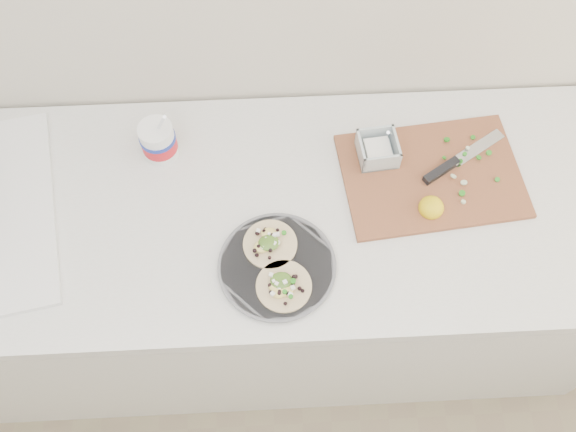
{
  "coord_description": "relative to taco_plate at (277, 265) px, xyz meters",
  "views": [
    {
      "loc": [
        0.22,
        0.68,
        2.24
      ],
      "look_at": [
        0.26,
        1.35,
        0.96
      ],
      "focal_mm": 40.0,
      "sensor_mm": 36.0,
      "label": 1
    }
  ],
  "objects": [
    {
      "name": "tub",
      "position": [
        -0.27,
        0.32,
        0.05
      ],
      "size": [
        0.09,
        0.09,
        0.2
      ],
      "rotation": [
        0.0,
        0.0,
        0.33
      ],
      "color": "white",
      "rests_on": "counter"
    },
    {
      "name": "counter",
      "position": [
        -0.23,
        0.17,
        -0.47
      ],
      "size": [
        2.44,
        0.66,
        0.9
      ],
      "color": "white",
      "rests_on": "ground"
    },
    {
      "name": "taco_plate",
      "position": [
        0.0,
        0.0,
        0.0
      ],
      "size": [
        0.27,
        0.27,
        0.04
      ],
      "rotation": [
        0.0,
        0.0,
        -0.02
      ],
      "color": "#5C5D64",
      "rests_on": "counter"
    },
    {
      "name": "cutboard",
      "position": [
        0.38,
        0.23,
        -0.0
      ],
      "size": [
        0.46,
        0.34,
        0.07
      ],
      "rotation": [
        0.0,
        0.0,
        0.1
      ],
      "color": "brown",
      "rests_on": "counter"
    }
  ]
}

